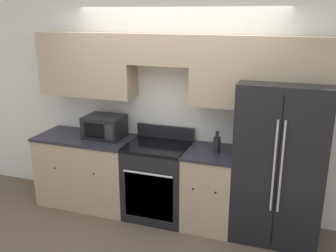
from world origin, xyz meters
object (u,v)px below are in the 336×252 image
Objects in this scene: bottle at (217,144)px; oven_range at (158,180)px; microwave at (105,127)px; refrigerator at (279,161)px.

oven_range is at bearing 179.63° from bottle.
oven_range is 2.28× the size of microwave.
oven_range is 1.46m from refrigerator.
bottle is (0.71, -0.00, 0.55)m from oven_range.
refrigerator is (1.40, 0.08, 0.41)m from oven_range.
refrigerator is 2.13m from microwave.
refrigerator is 3.71× the size of microwave.
oven_range is 0.62× the size of refrigerator.
bottle is at bearing -173.09° from refrigerator.
oven_range is 4.37× the size of bottle.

